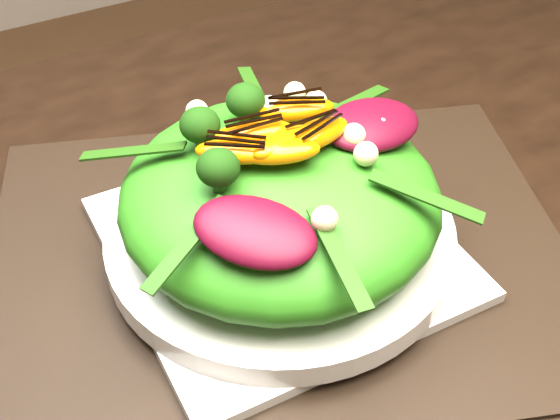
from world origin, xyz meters
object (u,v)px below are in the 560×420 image
plate_base (280,247)px  orange_segment (248,125)px  lettuce_mound (280,197)px  dining_table (465,276)px  placemat (280,253)px  salad_bowl (280,234)px

plate_base → orange_segment: (-0.01, 0.03, 0.10)m
lettuce_mound → orange_segment: 0.06m
plate_base → lettuce_mound: (0.00, 0.00, 0.05)m
dining_table → placemat: dining_table is taller
salad_bowl → placemat: bearing=-90.0°
salad_bowl → orange_segment: size_ratio=4.69×
salad_bowl → lettuce_mound: size_ratio=1.12×
dining_table → salad_bowl: (-0.13, 0.07, 0.04)m
placemat → lettuce_mound: size_ratio=1.90×
lettuce_mound → placemat: bearing=-90.0°
dining_table → plate_base: dining_table is taller
salad_bowl → orange_segment: orange_segment is taller
salad_bowl → orange_segment: (-0.01, 0.03, 0.08)m
placemat → orange_segment: orange_segment is taller
salad_bowl → dining_table: bearing=-30.1°
placemat → dining_table: bearing=-30.1°
placemat → orange_segment: size_ratio=7.95×
placemat → plate_base: (0.00, 0.00, 0.01)m
lettuce_mound → orange_segment: (-0.01, 0.03, 0.05)m
placemat → plate_base: bearing=90.0°
dining_table → placemat: 0.15m
plate_base → salad_bowl: 0.01m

